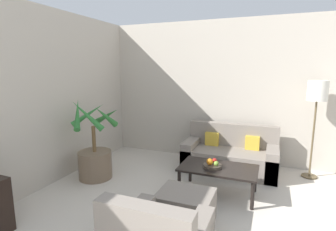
{
  "coord_description": "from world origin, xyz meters",
  "views": [
    {
      "loc": [
        -0.15,
        0.75,
        1.8
      ],
      "look_at": [
        -1.78,
        4.84,
        1.0
      ],
      "focal_mm": 28.0,
      "sensor_mm": 36.0,
      "label": 1
    }
  ],
  "objects": [
    {
      "name": "floor_lamp",
      "position": [
        0.52,
        5.47,
        1.36
      ],
      "size": [
        0.3,
        0.3,
        1.61
      ],
      "color": "brown",
      "rests_on": "ground_plane"
    },
    {
      "name": "ottoman",
      "position": [
        -1.0,
        3.44,
        0.19
      ],
      "size": [
        0.63,
        0.51,
        0.38
      ],
      "color": "gray",
      "rests_on": "ground_plane"
    },
    {
      "name": "coffee_table",
      "position": [
        -0.79,
        4.31,
        0.36
      ],
      "size": [
        1.08,
        0.63,
        0.41
      ],
      "color": "black",
      "rests_on": "ground_plane"
    },
    {
      "name": "fruit_bowl",
      "position": [
        -0.87,
        4.27,
        0.43
      ],
      "size": [
        0.26,
        0.26,
        0.04
      ],
      "color": "#42382D",
      "rests_on": "coffee_table"
    },
    {
      "name": "orange_fruit",
      "position": [
        -0.91,
        4.25,
        0.49
      ],
      "size": [
        0.09,
        0.09,
        0.09
      ],
      "color": "orange",
      "rests_on": "fruit_bowl"
    },
    {
      "name": "potted_palm",
      "position": [
        -2.79,
        4.12,
        0.39
      ],
      "size": [
        0.81,
        0.8,
        1.34
      ],
      "color": "brown",
      "rests_on": "ground_plane"
    },
    {
      "name": "apple_green",
      "position": [
        -0.81,
        4.24,
        0.48
      ],
      "size": [
        0.07,
        0.07,
        0.07
      ],
      "color": "olive",
      "rests_on": "fruit_bowl"
    },
    {
      "name": "apple_red",
      "position": [
        -0.86,
        4.34,
        0.48
      ],
      "size": [
        0.07,
        0.07,
        0.07
      ],
      "color": "red",
      "rests_on": "fruit_bowl"
    },
    {
      "name": "wall_back",
      "position": [
        0.0,
        5.84,
        1.35
      ],
      "size": [
        8.2,
        0.06,
        2.7
      ],
      "color": "#BCB2A3",
      "rests_on": "ground_plane"
    },
    {
      "name": "sofa_loveseat",
      "position": [
        -0.77,
        5.29,
        0.27
      ],
      "size": [
        1.59,
        0.77,
        0.8
      ],
      "color": "gray",
      "rests_on": "ground_plane"
    }
  ]
}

